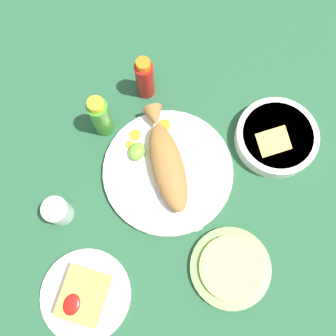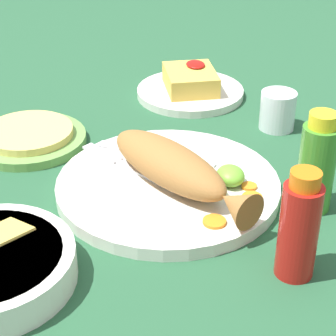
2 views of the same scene
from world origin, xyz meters
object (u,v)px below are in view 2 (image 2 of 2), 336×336
object	(u,v)px
main_plate	(168,186)
fried_fish	(175,168)
side_plate_fries	(190,92)
hot_sauce_bottle_green	(317,165)
hot_sauce_bottle_red	(299,227)
salt_cup	(277,113)
fork_far	(147,153)
tortilla_plate	(29,140)
fork_near	(122,164)

from	to	relation	value
main_plate	fried_fish	distance (m)	0.04
side_plate_fries	hot_sauce_bottle_green	bearing A→B (deg)	-166.80
hot_sauce_bottle_red	salt_cup	distance (m)	0.37
fried_fish	hot_sauce_bottle_red	world-z (taller)	hot_sauce_bottle_red
main_plate	side_plate_fries	world-z (taller)	main_plate
fried_fish	side_plate_fries	distance (m)	0.35
fork_far	tortilla_plate	size ratio (longest dim) A/B	0.92
fork_near	hot_sauce_bottle_red	bearing A→B (deg)	177.46
fork_far	hot_sauce_bottle_green	world-z (taller)	hot_sauce_bottle_green
fork_near	salt_cup	bearing A→B (deg)	-104.86
main_plate	fried_fish	size ratio (longest dim) A/B	1.21
fork_far	hot_sauce_bottle_red	bearing A→B (deg)	146.44
main_plate	tortilla_plate	distance (m)	0.26
fork_near	fork_far	bearing A→B (deg)	-94.54
fork_near	hot_sauce_bottle_red	xyz separation A→B (m)	(-0.25, -0.17, 0.04)
side_plate_fries	tortilla_plate	world-z (taller)	same
hot_sauce_bottle_green	tortilla_plate	world-z (taller)	hot_sauce_bottle_green
main_plate	tortilla_plate	size ratio (longest dim) A/B	1.71
hot_sauce_bottle_green	tortilla_plate	bearing A→B (deg)	57.47
fried_fish	salt_cup	size ratio (longest dim) A/B	3.99
hot_sauce_bottle_green	tortilla_plate	size ratio (longest dim) A/B	0.76
hot_sauce_bottle_red	hot_sauce_bottle_green	size ratio (longest dim) A/B	0.97
main_plate	salt_cup	bearing A→B (deg)	-51.64
tortilla_plate	hot_sauce_bottle_red	bearing A→B (deg)	-139.71
fork_far	side_plate_fries	size ratio (longest dim) A/B	0.84
hot_sauce_bottle_red	hot_sauce_bottle_green	xyz separation A→B (m)	(0.13, -0.07, 0.00)
main_plate	side_plate_fries	xyz separation A→B (m)	(0.32, -0.09, -0.00)
fried_fish	fork_far	bearing A→B (deg)	-14.93
fork_near	main_plate	bearing A→B (deg)	-170.28
main_plate	hot_sauce_bottle_red	distance (m)	0.23
hot_sauce_bottle_red	tortilla_plate	xyz separation A→B (m)	(0.37, 0.31, -0.06)
hot_sauce_bottle_green	salt_cup	size ratio (longest dim) A/B	2.16
fork_near	tortilla_plate	size ratio (longest dim) A/B	0.86
fork_near	fork_far	world-z (taller)	same
fried_fish	hot_sauce_bottle_green	xyz separation A→B (m)	(-0.05, -0.18, 0.02)
fork_far	fried_fish	bearing A→B (deg)	136.17
main_plate	salt_cup	world-z (taller)	salt_cup
hot_sauce_bottle_red	salt_cup	size ratio (longest dim) A/B	2.11
main_plate	hot_sauce_bottle_green	distance (m)	0.20
tortilla_plate	hot_sauce_bottle_green	bearing A→B (deg)	-122.53
hot_sauce_bottle_green	fork_far	bearing A→B (deg)	53.93
fork_near	tortilla_plate	xyz separation A→B (m)	(0.12, 0.14, -0.01)
fork_near	salt_cup	world-z (taller)	salt_cup
fork_far	hot_sauce_bottle_red	xyz separation A→B (m)	(-0.27, -0.13, 0.04)
main_plate	fried_fish	world-z (taller)	fried_fish
hot_sauce_bottle_green	tortilla_plate	xyz separation A→B (m)	(0.24, 0.38, -0.06)
main_plate	fork_far	world-z (taller)	fork_far
main_plate	fork_near	bearing A→B (deg)	47.38
fried_fish	hot_sauce_bottle_red	distance (m)	0.21
main_plate	hot_sauce_bottle_red	world-z (taller)	hot_sauce_bottle_red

